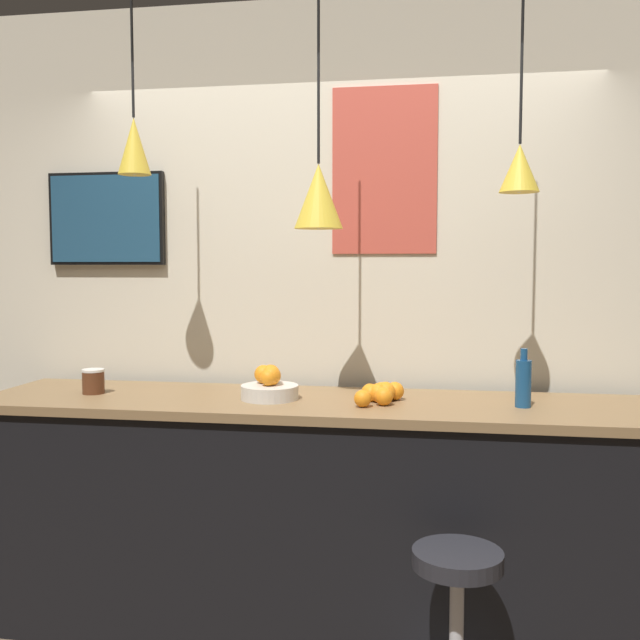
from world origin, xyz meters
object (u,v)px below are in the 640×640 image
(bar_stool, at_px, (457,615))
(juice_bottle, at_px, (523,382))
(fruit_bowl, at_px, (269,386))
(spread_jar, at_px, (93,381))
(mounted_tv, at_px, (106,219))

(bar_stool, bearing_deg, juice_bottle, 63.92)
(fruit_bowl, xyz_separation_m, juice_bottle, (1.08, -0.01, 0.04))
(juice_bottle, xyz_separation_m, spread_jar, (-1.91, -0.00, -0.05))
(fruit_bowl, distance_m, mounted_tv, 1.29)
(bar_stool, distance_m, mounted_tv, 2.49)
(juice_bottle, height_order, mounted_tv, mounted_tv)
(juice_bottle, distance_m, spread_jar, 1.91)
(spread_jar, xyz_separation_m, mounted_tv, (-0.13, 0.43, 0.77))
(bar_stool, height_order, mounted_tv, mounted_tv)
(fruit_bowl, distance_m, juice_bottle, 1.08)
(juice_bottle, height_order, spread_jar, juice_bottle)
(mounted_tv, bearing_deg, bar_stool, -29.32)
(bar_stool, xyz_separation_m, mounted_tv, (-1.76, 0.99, 1.46))
(bar_stool, distance_m, fruit_bowl, 1.21)
(fruit_bowl, height_order, juice_bottle, juice_bottle)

